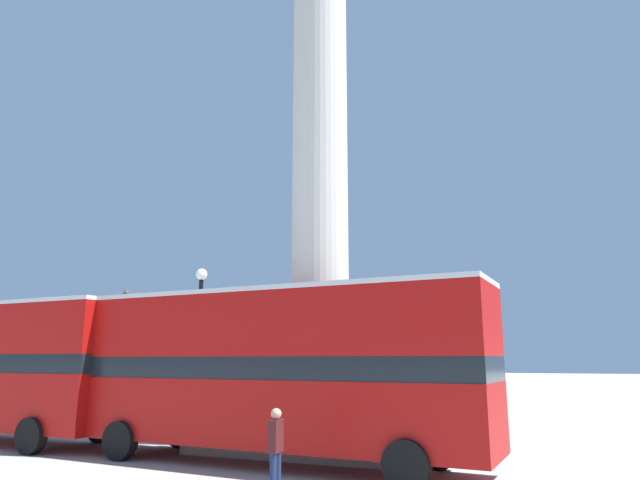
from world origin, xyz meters
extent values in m
plane|color=#ADA89E|center=(0.00, 0.00, 0.00)|extent=(200.00, 200.00, 0.00)
cube|color=beige|center=(0.00, 0.00, 0.40)|extent=(6.00, 6.00, 0.80)
cube|color=beige|center=(0.00, 0.00, 1.21)|extent=(4.32, 4.32, 0.80)
cube|color=beige|center=(0.00, 0.00, 2.01)|extent=(2.64, 2.64, 0.80)
cylinder|color=beige|center=(0.00, 0.00, 10.81)|extent=(1.86, 1.86, 16.79)
cube|color=#A80F0C|center=(0.13, -3.48, 1.30)|extent=(11.33, 3.20, 1.61)
cube|color=black|center=(0.13, -3.48, 2.38)|extent=(11.32, 3.15, 0.55)
cube|color=#A80F0C|center=(0.13, -3.48, 3.45)|extent=(11.33, 3.20, 1.59)
cube|color=silver|center=(0.13, -3.48, 4.31)|extent=(11.33, 3.20, 0.12)
cylinder|color=black|center=(4.12, -2.54, 0.50)|extent=(1.02, 0.37, 1.00)
cylinder|color=black|center=(3.95, -4.97, 0.50)|extent=(1.02, 0.37, 1.00)
cylinder|color=black|center=(-3.69, -2.00, 0.50)|extent=(1.02, 0.37, 1.00)
cylinder|color=black|center=(-3.86, -4.43, 0.50)|extent=(1.02, 0.37, 1.00)
cylinder|color=black|center=(-6.69, -2.10, 0.50)|extent=(1.01, 0.35, 1.00)
cylinder|color=black|center=(-6.82, -4.63, 0.50)|extent=(1.01, 0.35, 1.00)
cube|color=beige|center=(-12.22, 4.95, 1.32)|extent=(4.06, 3.79, 2.64)
ellipsoid|color=brown|center=(-12.22, 4.95, 4.17)|extent=(2.45, 2.11, 1.04)
cone|color=brown|center=(-11.32, 5.55, 4.64)|extent=(1.15, 1.03, 1.09)
cylinder|color=brown|center=(-12.22, 4.95, 5.14)|extent=(0.36, 0.36, 0.90)
sphere|color=brown|center=(-12.22, 4.95, 5.73)|extent=(0.28, 0.28, 0.28)
cylinder|color=brown|center=(-11.78, 5.59, 3.14)|extent=(0.20, 0.20, 1.01)
cylinder|color=brown|center=(-11.46, 5.11, 3.14)|extent=(0.20, 0.20, 1.01)
cylinder|color=brown|center=(-12.98, 4.79, 3.14)|extent=(0.20, 0.20, 1.01)
cylinder|color=brown|center=(-12.66, 4.32, 3.14)|extent=(0.20, 0.20, 1.01)
cylinder|color=black|center=(-3.54, -1.50, 0.20)|extent=(0.31, 0.31, 0.40)
cylinder|color=black|center=(-3.54, -1.50, 2.55)|extent=(0.14, 0.14, 5.10)
sphere|color=white|center=(-3.54, -1.50, 5.29)|extent=(0.37, 0.37, 0.37)
cylinder|color=#192347|center=(1.67, -6.24, 0.40)|extent=(0.14, 0.14, 0.79)
cylinder|color=#192347|center=(1.69, -6.47, 0.40)|extent=(0.14, 0.14, 0.79)
cube|color=#471919|center=(1.68, -6.35, 1.11)|extent=(0.21, 0.44, 0.63)
sphere|color=tan|center=(1.68, -6.35, 1.53)|extent=(0.21, 0.21, 0.21)
camera|label=1|loc=(7.00, -16.95, 2.60)|focal=32.00mm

